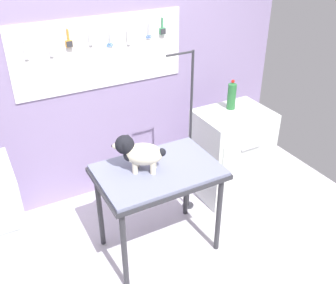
% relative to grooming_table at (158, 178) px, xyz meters
% --- Properties ---
extents(ground, '(4.40, 4.00, 0.04)m').
position_rel_grooming_table_xyz_m(ground, '(-0.11, -0.24, -0.74)').
color(ground, silver).
extents(rear_wall_panel, '(4.00, 0.11, 2.30)m').
position_rel_grooming_table_xyz_m(rear_wall_panel, '(-0.11, 1.04, 0.44)').
color(rear_wall_panel, '#8D7AA6').
rests_on(rear_wall_panel, ground).
extents(grooming_table, '(0.95, 0.64, 0.80)m').
position_rel_grooming_table_xyz_m(grooming_table, '(0.00, 0.00, 0.00)').
color(grooming_table, '#2D2D33').
rests_on(grooming_table, ground).
extents(grooming_arm, '(0.30, 0.11, 1.57)m').
position_rel_grooming_table_xyz_m(grooming_arm, '(0.49, 0.34, 0.01)').
color(grooming_arm, '#2D2D33').
rests_on(grooming_arm, ground).
extents(dog, '(0.38, 0.31, 0.29)m').
position_rel_grooming_table_xyz_m(dog, '(-0.14, 0.06, 0.24)').
color(dog, beige).
rests_on(dog, grooming_table).
extents(cabinet_right, '(0.68, 0.54, 0.89)m').
position_rel_grooming_table_xyz_m(cabinet_right, '(1.00, 0.37, -0.27)').
color(cabinet_right, silver).
rests_on(cabinet_right, ground).
extents(soda_bottle, '(0.08, 0.08, 0.29)m').
position_rel_grooming_table_xyz_m(soda_bottle, '(1.02, 0.46, 0.31)').
color(soda_bottle, '#296C35').
rests_on(soda_bottle, cabinet_right).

